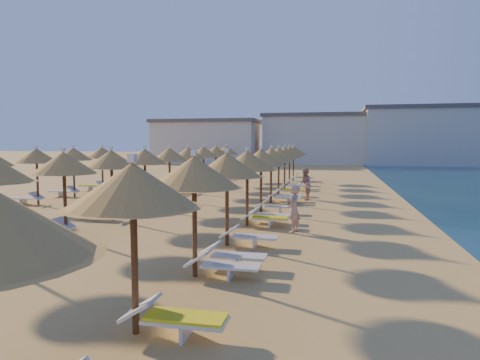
% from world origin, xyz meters
% --- Properties ---
extents(ground, '(220.00, 220.00, 0.00)m').
position_xyz_m(ground, '(0.00, 0.00, 0.00)').
color(ground, tan).
rests_on(ground, ground).
extents(hotel_blocks, '(45.94, 11.18, 8.10)m').
position_xyz_m(hotel_blocks, '(4.01, 45.94, 3.70)').
color(hotel_blocks, beige).
rests_on(hotel_blocks, ground).
extents(parasol_row_east, '(2.34, 34.14, 3.07)m').
position_xyz_m(parasol_row_east, '(2.83, 1.90, 2.49)').
color(parasol_row_east, brown).
rests_on(parasol_row_east, ground).
extents(parasol_row_west, '(2.34, 34.14, 3.07)m').
position_xyz_m(parasol_row_west, '(-2.88, 1.90, 2.49)').
color(parasol_row_west, brown).
rests_on(parasol_row_west, ground).
extents(parasol_row_inland, '(2.34, 18.24, 3.07)m').
position_xyz_m(parasol_row_inland, '(-8.88, 0.31, 2.49)').
color(parasol_row_inland, brown).
rests_on(parasol_row_inland, ground).
extents(loungers, '(14.91, 33.29, 0.66)m').
position_xyz_m(loungers, '(-1.46, 1.63, 0.34)').
color(loungers, white).
rests_on(loungers, ground).
extents(beachgoer_b, '(0.84, 0.99, 1.80)m').
position_xyz_m(beachgoer_b, '(4.52, 6.68, 0.90)').
color(beachgoer_b, tan).
rests_on(beachgoer_b, ground).
extents(beachgoer_a, '(0.53, 0.69, 1.69)m').
position_xyz_m(beachgoer_a, '(4.71, -2.05, 0.84)').
color(beachgoer_a, tan).
rests_on(beachgoer_a, ground).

